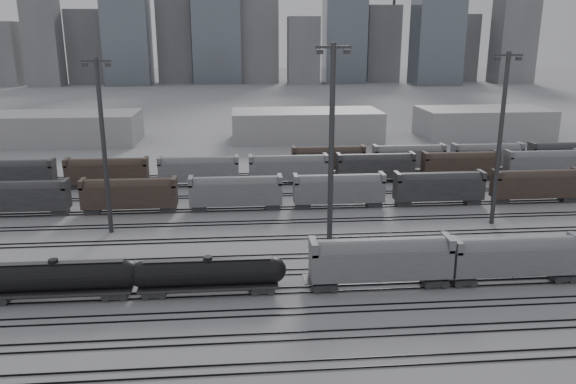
{
  "coord_description": "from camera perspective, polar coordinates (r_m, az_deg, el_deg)",
  "views": [
    {
      "loc": [
        -8.21,
        -56.39,
        27.65
      ],
      "look_at": [
        -0.83,
        27.78,
        4.0
      ],
      "focal_mm": 35.0,
      "sensor_mm": 36.0,
      "label": 1
    }
  ],
  "objects": [
    {
      "name": "bg_string_far",
      "position": [
        123.12,
        15.93,
        3.39
      ],
      "size": [
        66.0,
        3.0,
        5.6
      ],
      "color": "#44342B",
      "rests_on": "ground"
    },
    {
      "name": "light_mast_d",
      "position": [
        87.96,
        20.77,
        5.38
      ],
      "size": [
        4.08,
        0.65,
        25.49
      ],
      "color": "#373739",
      "rests_on": "ground"
    },
    {
      "name": "hopper_car_b",
      "position": [
        69.7,
        22.07,
        -6.01
      ],
      "size": [
        14.94,
        2.97,
        5.34
      ],
      "color": "#272729",
      "rests_on": "ground"
    },
    {
      "name": "tank_car_a",
      "position": [
        65.75,
        -22.57,
        -8.04
      ],
      "size": [
        18.14,
        3.02,
        4.48
      ],
      "color": "#272729",
      "rests_on": "ground"
    },
    {
      "name": "warehouse_right",
      "position": [
        167.72,
        19.18,
        6.67
      ],
      "size": [
        35.0,
        18.0,
        8.0
      ],
      "primitive_type": "cube",
      "color": "#9E9EA0",
      "rests_on": "ground"
    },
    {
      "name": "tracks",
      "position": [
        79.29,
        1.25,
        -4.71
      ],
      "size": [
        220.0,
        71.5,
        0.16
      ],
      "color": "black",
      "rests_on": "ground"
    },
    {
      "name": "skyline",
      "position": [
        337.0,
        -1.85,
        16.83
      ],
      "size": [
        316.0,
        22.4,
        95.0
      ],
      "color": "gray",
      "rests_on": "ground"
    },
    {
      "name": "warehouse_left",
      "position": [
        161.74,
        -23.76,
        5.91
      ],
      "size": [
        50.0,
        18.0,
        8.0
      ],
      "primitive_type": "cube",
      "color": "#9E9EA0",
      "rests_on": "ground"
    },
    {
      "name": "bg_string_near",
      "position": [
        93.24,
        5.19,
        0.11
      ],
      "size": [
        151.0,
        3.0,
        5.6
      ],
      "color": "slate",
      "rests_on": "ground"
    },
    {
      "name": "light_mast_b",
      "position": [
        82.53,
        -18.24,
        4.74
      ],
      "size": [
        3.97,
        0.64,
        24.82
      ],
      "color": "#373739",
      "rests_on": "ground"
    },
    {
      "name": "tank_car_b",
      "position": [
        62.79,
        -8.09,
        -8.19
      ],
      "size": [
        17.16,
        2.86,
        4.24
      ],
      "color": "#272729",
      "rests_on": "ground"
    },
    {
      "name": "ground",
      "position": [
        63.34,
        2.99,
        -10.27
      ],
      "size": [
        900.0,
        900.0,
        0.0
      ],
      "primitive_type": "plane",
      "color": "#B3B2B7",
      "rests_on": "ground"
    },
    {
      "name": "hopper_car_a",
      "position": [
        64.14,
        9.4,
        -6.67
      ],
      "size": [
        16.01,
        3.18,
        5.73
      ],
      "color": "#272729",
      "rests_on": "ground"
    },
    {
      "name": "warehouse_mid",
      "position": [
        154.3,
        1.84,
        6.81
      ],
      "size": [
        40.0,
        18.0,
        8.0
      ],
      "primitive_type": "cube",
      "color": "#9E9EA0",
      "rests_on": "ground"
    },
    {
      "name": "light_mast_c",
      "position": [
        69.79,
        4.43,
        4.51
      ],
      "size": [
        4.29,
        0.69,
        26.84
      ],
      "color": "#373739",
      "rests_on": "ground"
    },
    {
      "name": "bg_string_mid",
      "position": [
        110.46,
        8.86,
        2.45
      ],
      "size": [
        151.0,
        3.0,
        5.6
      ],
      "color": "#272729",
      "rests_on": "ground"
    }
  ]
}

